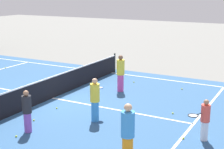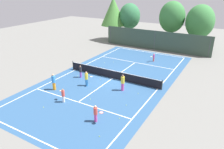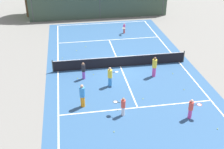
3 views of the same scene
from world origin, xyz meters
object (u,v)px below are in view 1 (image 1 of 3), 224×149
Objects in this scene: tennis_ball_7 at (16,136)px; tennis_ball_11 at (182,89)px; player_1 at (27,111)px; player_5 at (205,119)px; tennis_ball_1 at (173,113)px; tennis_ball_13 at (5,68)px; tennis_ball_0 at (57,108)px; tennis_ball_5 at (134,82)px; player_3 at (128,134)px; player_4 at (95,99)px; player_2 at (121,73)px; tennis_ball_6 at (183,138)px; tennis_ball_4 at (34,120)px.

tennis_ball_7 and tennis_ball_11 have the same top height.
player_1 is 1.07× the size of player_5.
tennis_ball_1 is 1.00× the size of tennis_ball_13.
player_5 reaches higher than tennis_ball_0.
tennis_ball_0 is (2.34, 0.59, -0.72)m from player_1.
player_5 is 7.34m from tennis_ball_5.
player_3 is at bearing -120.94° from tennis_ball_0.
tennis_ball_11 is (5.55, -1.56, -0.81)m from player_4.
player_2 is 1.08× the size of player_4.
player_2 reaches higher than tennis_ball_1.
tennis_ball_0 is at bearing 86.00° from tennis_ball_6.
player_1 is 3.98m from player_3.
player_5 is 2.57m from tennis_ball_1.
tennis_ball_11 is at bearing 11.73° from tennis_ball_1.
player_2 is at bearing 28.83° from player_3.
tennis_ball_7 is at bearing 92.03° from player_3.
player_2 is 6.09m from player_5.
player_1 reaches higher than tennis_ball_1.
tennis_ball_1 is 3.55m from tennis_ball_11.
player_3 reaches higher than tennis_ball_1.
player_4 is at bearing -100.32° from tennis_ball_0.
tennis_ball_0 and tennis_ball_11 have the same top height.
player_1 is at bearing 112.03° from player_5.
tennis_ball_5 is at bearing 42.89° from player_5.
player_4 is 1.19× the size of player_5.
player_1 is 22.37× the size of tennis_ball_13.
player_3 is 8.72m from tennis_ball_5.
player_3 reaches higher than tennis_ball_13.
tennis_ball_11 is at bearing -86.55° from tennis_ball_13.
player_5 reaches higher than tennis_ball_11.
player_4 is 24.76× the size of tennis_ball_5.
tennis_ball_1 is 1.00× the size of tennis_ball_11.
player_5 is (2.19, -5.42, -0.04)m from player_1.
tennis_ball_11 is 11.09m from tennis_ball_13.
tennis_ball_4 is 1.00× the size of tennis_ball_11.
tennis_ball_0 is (2.72, 4.54, -0.87)m from player_3.
player_1 is 5.86m from player_2.
tennis_ball_0 is 6.32m from tennis_ball_11.
tennis_ball_7 is (-2.49, 1.53, -0.81)m from player_4.
tennis_ball_11 is (7.51, -3.04, -0.72)m from player_1.
tennis_ball_6 is (1.96, -4.82, -0.72)m from player_1.
tennis_ball_13 is (6.84, 8.03, -0.72)m from player_1.
player_1 reaches higher than tennis_ball_4.
tennis_ball_1 is at bearing 27.08° from tennis_ball_6.
player_3 is at bearing 159.64° from tennis_ball_6.
tennis_ball_13 is at bearing 94.75° from tennis_ball_5.
player_5 is at bearing -155.95° from tennis_ball_11.
player_5 is at bearing -126.70° from player_2.
player_1 is 8.13m from tennis_ball_11.
tennis_ball_4 is at bearing 101.63° from tennis_ball_6.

